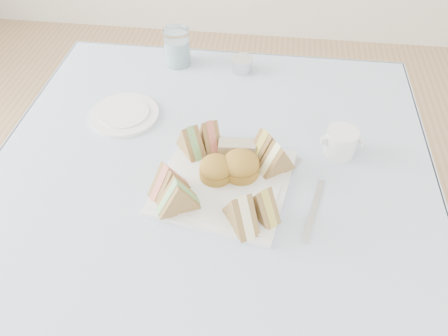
# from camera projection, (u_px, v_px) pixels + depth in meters

# --- Properties ---
(floor) EXTENTS (4.00, 4.00, 0.00)m
(floor) POSITION_uv_depth(u_px,v_px,m) (215.00, 317.00, 1.53)
(floor) COLOR #9E7751
(floor) RESTS_ON ground
(table) EXTENTS (0.90, 0.90, 0.74)m
(table) POSITION_uv_depth(u_px,v_px,m) (213.00, 259.00, 1.27)
(table) COLOR brown
(table) RESTS_ON floor
(tablecloth) EXTENTS (1.02, 1.02, 0.01)m
(tablecloth) POSITION_uv_depth(u_px,v_px,m) (211.00, 169.00, 1.00)
(tablecloth) COLOR #A4BADB
(tablecloth) RESTS_ON table
(serving_plate) EXTENTS (0.32, 0.32, 0.01)m
(serving_plate) POSITION_uv_depth(u_px,v_px,m) (224.00, 182.00, 0.96)
(serving_plate) COLOR white
(serving_plate) RESTS_ON tablecloth
(sandwich_fl_a) EXTENTS (0.09, 0.09, 0.08)m
(sandwich_fl_a) POSITION_uv_depth(u_px,v_px,m) (168.00, 179.00, 0.91)
(sandwich_fl_a) COLOR olive
(sandwich_fl_a) RESTS_ON serving_plate
(sandwich_fl_b) EXTENTS (0.10, 0.08, 0.08)m
(sandwich_fl_b) POSITION_uv_depth(u_px,v_px,m) (178.00, 195.00, 0.87)
(sandwich_fl_b) COLOR olive
(sandwich_fl_b) RESTS_ON serving_plate
(sandwich_fr_a) EXTENTS (0.08, 0.09, 0.07)m
(sandwich_fr_a) POSITION_uv_depth(u_px,v_px,m) (263.00, 202.00, 0.87)
(sandwich_fr_a) COLOR olive
(sandwich_fr_a) RESTS_ON serving_plate
(sandwich_fr_b) EXTENTS (0.08, 0.10, 0.08)m
(sandwich_fr_b) POSITION_uv_depth(u_px,v_px,m) (241.00, 210.00, 0.85)
(sandwich_fr_b) COLOR olive
(sandwich_fr_b) RESTS_ON serving_plate
(sandwich_bl_a) EXTENTS (0.08, 0.09, 0.08)m
(sandwich_bl_a) POSITION_uv_depth(u_px,v_px,m) (190.00, 139.00, 1.00)
(sandwich_bl_a) COLOR olive
(sandwich_bl_a) RESTS_ON serving_plate
(sandwich_bl_b) EXTENTS (0.07, 0.09, 0.07)m
(sandwich_bl_b) POSITION_uv_depth(u_px,v_px,m) (210.00, 133.00, 1.01)
(sandwich_bl_b) COLOR olive
(sandwich_bl_b) RESTS_ON serving_plate
(sandwich_br_a) EXTENTS (0.09, 0.08, 0.08)m
(sandwich_br_a) POSITION_uv_depth(u_px,v_px,m) (277.00, 157.00, 0.95)
(sandwich_br_a) COLOR olive
(sandwich_br_a) RESTS_ON serving_plate
(sandwich_br_b) EXTENTS (0.09, 0.09, 0.08)m
(sandwich_br_b) POSITION_uv_depth(u_px,v_px,m) (265.00, 144.00, 0.98)
(sandwich_br_b) COLOR olive
(sandwich_br_b) RESTS_ON serving_plate
(scone_left) EXTENTS (0.09, 0.09, 0.05)m
(scone_left) POSITION_uv_depth(u_px,v_px,m) (216.00, 169.00, 0.95)
(scone_left) COLOR #A67C28
(scone_left) RESTS_ON serving_plate
(scone_right) EXTENTS (0.09, 0.09, 0.05)m
(scone_right) POSITION_uv_depth(u_px,v_px,m) (241.00, 165.00, 0.95)
(scone_right) COLOR #A67C28
(scone_right) RESTS_ON serving_plate
(pastry_slice) EXTENTS (0.09, 0.04, 0.04)m
(pastry_slice) POSITION_uv_depth(u_px,v_px,m) (237.00, 149.00, 1.00)
(pastry_slice) COLOR tan
(pastry_slice) RESTS_ON serving_plate
(side_plate) EXTENTS (0.19, 0.19, 0.01)m
(side_plate) POSITION_uv_depth(u_px,v_px,m) (125.00, 115.00, 1.13)
(side_plate) COLOR white
(side_plate) RESTS_ON tablecloth
(water_glass) EXTENTS (0.09, 0.09, 0.11)m
(water_glass) POSITION_uv_depth(u_px,v_px,m) (177.00, 47.00, 1.27)
(water_glass) COLOR white
(water_glass) RESTS_ON tablecloth
(tea_strainer) EXTENTS (0.08, 0.08, 0.04)m
(tea_strainer) POSITION_uv_depth(u_px,v_px,m) (242.00, 65.00, 1.27)
(tea_strainer) COLOR silver
(tea_strainer) RESTS_ON tablecloth
(knife) EXTENTS (0.05, 0.17, 0.00)m
(knife) POSITION_uv_depth(u_px,v_px,m) (314.00, 210.00, 0.91)
(knife) COLOR silver
(knife) RESTS_ON tablecloth
(fork) EXTENTS (0.07, 0.15, 0.00)m
(fork) POSITION_uv_depth(u_px,v_px,m) (280.00, 190.00, 0.95)
(fork) COLOR silver
(fork) RESTS_ON tablecloth
(creamer_jug) EXTENTS (0.09, 0.09, 0.06)m
(creamer_jug) POSITION_uv_depth(u_px,v_px,m) (341.00, 142.00, 1.01)
(creamer_jug) COLOR white
(creamer_jug) RESTS_ON tablecloth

